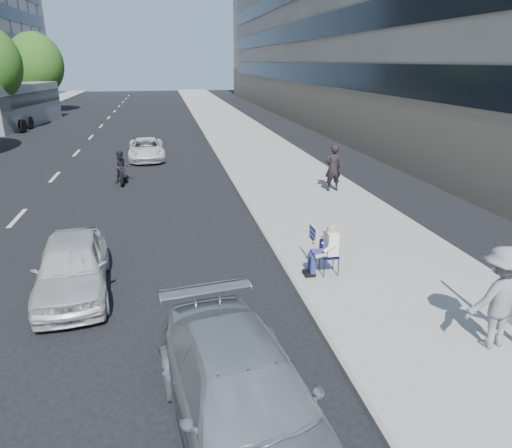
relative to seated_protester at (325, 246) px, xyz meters
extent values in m
plane|color=black|center=(-2.29, -1.54, -0.87)|extent=(160.00, 160.00, 0.00)
cube|color=gray|center=(1.71, 18.46, -0.80)|extent=(5.00, 120.00, 0.15)
cube|color=gray|center=(14.71, 30.46, 9.13)|extent=(14.00, 70.00, 20.00)
cylinder|color=#382616|center=(-15.99, 42.46, 0.44)|extent=(0.30, 0.30, 2.62)
ellipsoid|color=#215316|center=(-15.99, 42.46, 3.91)|extent=(5.40, 5.40, 6.21)
cylinder|color=#121352|center=(-0.07, -0.21, -0.50)|extent=(0.02, 0.02, 0.45)
cylinder|color=#121352|center=(0.29, -0.21, -0.50)|extent=(0.02, 0.02, 0.45)
cylinder|color=#121352|center=(-0.07, 0.15, -0.50)|extent=(0.02, 0.02, 0.45)
cylinder|color=#121352|center=(0.29, 0.15, -0.50)|extent=(0.02, 0.02, 0.45)
cube|color=#121352|center=(0.11, -0.03, -0.26)|extent=(0.40, 0.40, 0.03)
cube|color=#121352|center=(0.11, 0.16, -0.07)|extent=(0.40, 0.02, 0.40)
cylinder|color=navy|center=(-0.11, -0.13, -0.17)|extent=(0.44, 0.17, 0.17)
cylinder|color=navy|center=(-0.33, -0.13, -0.40)|extent=(0.14, 0.14, 0.46)
cube|color=black|center=(-0.39, -0.13, -0.67)|extent=(0.26, 0.11, 0.10)
cylinder|color=navy|center=(-0.11, 0.07, -0.17)|extent=(0.44, 0.17, 0.17)
cylinder|color=navy|center=(-0.33, 0.07, -0.40)|extent=(0.14, 0.14, 0.46)
cube|color=black|center=(-0.39, 0.07, -0.67)|extent=(0.26, 0.11, 0.10)
cube|color=white|center=(0.13, -0.03, 0.09)|extent=(0.26, 0.42, 0.56)
sphere|color=tan|center=(0.13, -0.03, 0.46)|extent=(0.23, 0.23, 0.23)
ellipsoid|color=gray|center=(0.15, -0.03, 0.49)|extent=(0.22, 0.24, 0.19)
ellipsoid|color=gray|center=(0.05, -0.03, 0.39)|extent=(0.10, 0.14, 0.13)
cylinder|color=white|center=(0.01, -0.27, 0.06)|extent=(0.30, 0.10, 0.25)
cylinder|color=tan|center=(-0.19, -0.27, -0.12)|extent=(0.29, 0.09, 0.14)
cylinder|color=white|center=(0.06, 0.23, 0.11)|extent=(0.26, 0.20, 0.32)
cylinder|color=tan|center=(-0.07, 0.37, 0.01)|extent=(0.30, 0.21, 0.18)
cube|color=white|center=(-0.14, 0.52, 0.14)|extent=(0.03, 0.55, 0.40)
imported|color=gray|center=(2.03, -3.44, 0.24)|extent=(1.32, 0.86, 1.93)
imported|color=black|center=(2.85, 7.22, 0.21)|extent=(0.72, 0.50, 1.87)
cylinder|color=#4C4C4C|center=(2.51, -3.02, 0.38)|extent=(0.06, 0.06, 2.20)
imported|color=#9EA0A5|center=(-2.79, -4.61, -0.18)|extent=(2.57, 4.98, 1.38)
imported|color=silver|center=(-5.90, 0.46, -0.22)|extent=(1.94, 4.00, 1.32)
imported|color=white|center=(-4.67, 15.79, -0.31)|extent=(2.03, 4.13, 1.13)
cylinder|color=black|center=(-5.58, 10.12, -0.55)|extent=(0.18, 0.65, 0.64)
cylinder|color=black|center=(-5.58, 11.52, -0.55)|extent=(0.18, 0.65, 0.64)
cube|color=black|center=(-5.58, 10.82, -0.32)|extent=(0.36, 1.22, 0.35)
imported|color=black|center=(-5.58, 10.72, -0.16)|extent=(0.74, 0.60, 1.42)
cube|color=gray|center=(-15.29, 32.07, 0.78)|extent=(4.09, 12.23, 3.30)
cube|color=black|center=(-16.56, 32.07, 1.33)|extent=(1.60, 11.40, 1.00)
cube|color=black|center=(-14.02, 32.07, 1.33)|extent=(1.60, 11.40, 1.00)
cylinder|color=black|center=(-14.04, 27.57, -0.37)|extent=(0.38, 1.02, 1.00)
cylinder|color=black|center=(-14.04, 29.57, -0.37)|extent=(0.38, 1.02, 1.00)
cylinder|color=black|center=(-16.54, 35.57, -0.37)|extent=(0.38, 1.02, 1.00)
cylinder|color=black|center=(-14.04, 35.57, -0.37)|extent=(0.38, 1.02, 1.00)
cylinder|color=black|center=(-16.54, 37.07, -0.37)|extent=(0.38, 1.02, 1.00)
cylinder|color=black|center=(-14.04, 37.07, -0.37)|extent=(0.38, 1.02, 1.00)
camera|label=1|loc=(-3.61, -9.66, 4.21)|focal=32.00mm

